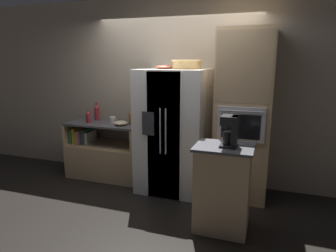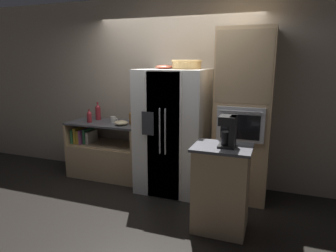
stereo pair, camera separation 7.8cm
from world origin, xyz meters
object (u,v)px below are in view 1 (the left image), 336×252
Objects in this scene: wicker_basket at (187,64)px; bottle_wide at (97,112)px; refrigerator at (173,131)px; bottle_tall at (88,117)px; coffee_maker at (231,130)px; wall_oven at (243,116)px; mixing_bowl at (121,123)px; bottle_short at (131,118)px; mug at (113,120)px; fruit_bowl at (164,67)px.

bottle_wide is at bearing 173.43° from wicker_basket.
refrigerator reaches higher than bottle_tall.
wicker_basket is at bearing 128.90° from coffee_maker.
wall_oven is 6.80× the size of coffee_maker.
refrigerator is at bearing 0.17° from mixing_bowl.
bottle_short reaches higher than bottle_tall.
wall_oven reaches higher than mug.
fruit_bowl reaches higher than bottle_tall.
fruit_bowl is 1.49m from bottle_tall.
fruit_bowl is 2.22× the size of mug.
wall_oven is 2.00m from mug.
wall_oven is (0.97, 0.08, 0.26)m from refrigerator.
fruit_bowl is 1.48m from bottle_wide.
wicker_basket is at bearing 17.47° from refrigerator.
coffee_maker reaches higher than bottle_wide.
bottle_wide reaches higher than mixing_bowl.
fruit_bowl is at bearing 139.42° from coffee_maker.
coffee_maker is (2.33, -1.11, 0.13)m from bottle_wide.
wicker_basket is at bearing -1.73° from mug.
bottle_tall is 2.50m from coffee_maker.
bottle_short is at bearing 41.30° from mixing_bowl.
wall_oven is 9.76× the size of bottle_short.
wall_oven is at bearing 2.11° from fruit_bowl.
bottle_wide is at bearing 171.14° from fruit_bowl.
fruit_bowl is 0.80× the size of coffee_maker.
mixing_bowl is (0.57, -0.00, -0.06)m from bottle_tall.
wicker_basket reaches higher than bottle_wide.
refrigerator is at bearing -175.16° from wall_oven.
bottle_short is (-0.57, 0.07, -0.77)m from fruit_bowl.
bottle_tall is at bearing -178.08° from wicker_basket.
wicker_basket is at bearing 2.60° from fruit_bowl.
fruit_bowl reaches higher than bottle_short.
bottle_tall is 1.72× the size of mug.
bottle_tall is at bearing -92.52° from bottle_wide.
fruit_bowl is (-1.11, -0.04, 0.64)m from wall_oven.
mug is at bearing 153.50° from mixing_bowl.
bottle_wide is (-2.37, 0.16, -0.11)m from wall_oven.
fruit_bowl is 1.15× the size of bottle_short.
mug is at bearing -177.24° from bottle_short.
coffee_maker is (1.76, -0.87, 0.22)m from mixing_bowl.
fruit_bowl is at bearing -177.40° from wicker_basket.
mug is (-0.89, 0.05, -0.83)m from fruit_bowl.
wall_oven reaches higher than coffee_maker.
bottle_short is (-1.68, 0.03, -0.13)m from wall_oven.
fruit_bowl is 1.21m from mug.
refrigerator is 0.77× the size of wall_oven.
bottle_wide is (-1.26, 0.20, -0.75)m from fruit_bowl.
mug is at bearing 176.71° from fruit_bowl.
wicker_basket is 1.21m from bottle_short.
bottle_short is 0.18m from mixing_bowl.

